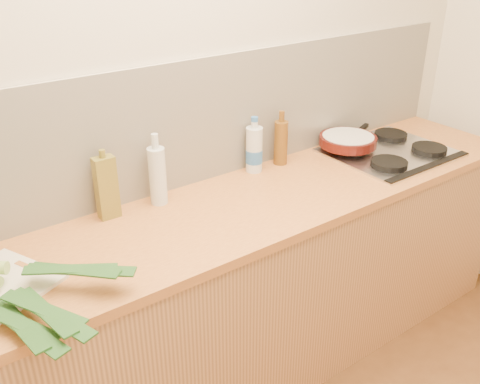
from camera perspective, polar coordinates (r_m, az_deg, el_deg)
The scene contains 9 objects.
room_shell at distance 2.24m, azimuth -6.51°, elevation 6.90°, with size 3.50×3.50×3.50m.
counter at distance 2.37m, azimuth -1.99°, elevation -11.67°, with size 3.20×0.62×0.90m.
gas_hob at distance 2.76m, azimuth 15.75°, elevation 4.24°, with size 0.58×0.50×0.04m.
leek_back at distance 1.80m, azimuth -22.81°, elevation -7.49°, with size 0.50×0.43×0.04m.
skillet at distance 2.71m, azimuth 11.45°, elevation 5.45°, with size 0.40×0.28×0.05m.
oil_tin at distance 2.09m, azimuth -14.06°, elevation 0.50°, with size 0.08×0.05×0.28m.
glass_bottle at distance 2.16m, azimuth -8.80°, elevation 1.82°, with size 0.07×0.07×0.30m.
amber_bottle at distance 2.51m, azimuth 4.38°, elevation 5.35°, with size 0.06×0.06×0.26m.
water_bottle at distance 2.43m, azimuth 1.52°, elevation 4.43°, with size 0.08×0.08×0.24m.
Camera 1 is at (-1.03, -0.35, 1.92)m, focal length 40.00 mm.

